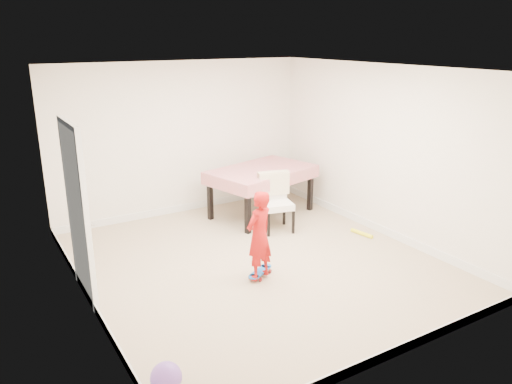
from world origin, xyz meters
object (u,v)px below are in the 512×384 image
dining_table (262,192)px  skateboard (260,273)px  balloon (166,378)px  dining_chair (277,203)px  child (259,238)px

dining_table → skateboard: (-1.25, -1.98, -0.38)m
dining_table → balloon: size_ratio=6.25×
dining_chair → skateboard: 1.67m
child → dining_table: bearing=-143.0°
dining_table → skateboard: dining_table is taller
dining_table → child: 2.45m
balloon → dining_chair: bearing=42.5°
dining_chair → child: 1.72m
dining_chair → dining_table: bearing=90.0°
dining_chair → balloon: dining_chair is taller
child → balloon: 2.29m
dining_table → child: size_ratio=1.52×
balloon → skateboard: bearing=38.0°
dining_chair → child: bearing=-117.1°
dining_chair → skateboard: size_ratio=1.92×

